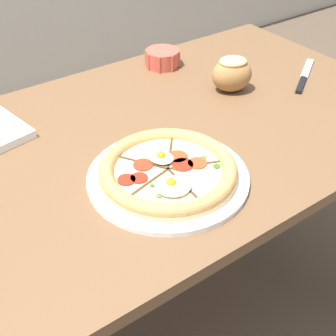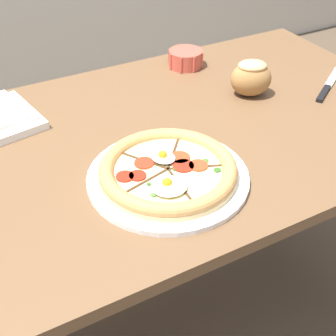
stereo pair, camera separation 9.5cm
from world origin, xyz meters
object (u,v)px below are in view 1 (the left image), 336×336
object	(u,v)px
knife_main	(305,76)
bread_piece_near	(232,73)
dining_table	(124,179)
ramekin_bowl	(162,58)
pizza	(168,172)

from	to	relation	value
knife_main	bread_piece_near	bearing A→B (deg)	131.72
dining_table	ramekin_bowl	size ratio (longest dim) A/B	14.61
bread_piece_near	knife_main	size ratio (longest dim) A/B	0.66
ramekin_bowl	bread_piece_near	distance (m)	0.24
dining_table	bread_piece_near	distance (m)	0.41
pizza	knife_main	world-z (taller)	pizza
pizza	ramekin_bowl	bearing A→B (deg)	56.01
pizza	knife_main	distance (m)	0.61
dining_table	bread_piece_near	world-z (taller)	bread_piece_near
dining_table	knife_main	world-z (taller)	knife_main
pizza	dining_table	bearing A→B (deg)	94.66
ramekin_bowl	bread_piece_near	world-z (taller)	bread_piece_near
ramekin_bowl	bread_piece_near	bearing A→B (deg)	-75.33
dining_table	pizza	world-z (taller)	pizza
knife_main	dining_table	bearing A→B (deg)	146.47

